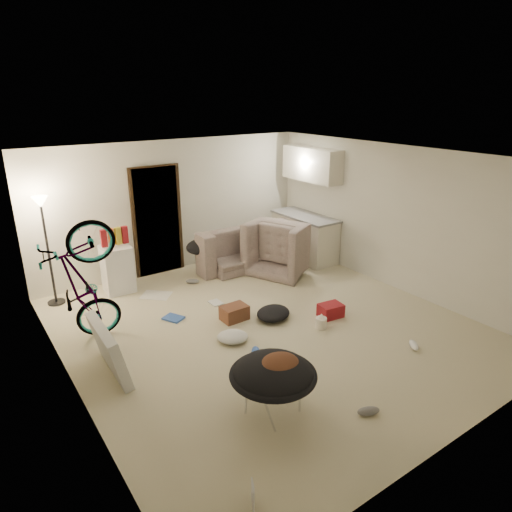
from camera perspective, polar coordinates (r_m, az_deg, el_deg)
floor at (r=6.93m, az=1.32°, el=-8.88°), size 5.50×6.00×0.02m
ceiling at (r=6.12m, az=1.51°, el=12.25°), size 5.50×6.00×0.02m
wall_back at (r=8.93m, az=-10.13°, el=6.17°), size 5.50×0.02×2.50m
wall_front at (r=4.56m, az=24.63°, el=-9.20°), size 5.50×0.02×2.50m
wall_left at (r=5.38m, az=-23.15°, el=-4.51°), size 0.02×6.00×2.50m
wall_right at (r=8.28m, az=17.06°, el=4.52°), size 0.02×6.00×2.50m
doorway at (r=8.79m, az=-12.29°, el=4.26°), size 0.85×0.10×2.04m
door_trim at (r=8.77m, az=-12.21°, el=4.22°), size 0.97×0.04×2.10m
floor_lamp at (r=7.90m, az=-24.94°, el=3.22°), size 0.28×0.28×1.81m
kitchen_counter at (r=9.60m, az=6.05°, el=2.32°), size 0.60×1.50×0.88m
counter_top at (r=9.47m, az=6.15°, el=4.97°), size 0.64×1.54×0.04m
kitchen_uppers at (r=9.34m, az=7.01°, el=11.31°), size 0.38×1.40×0.65m
sofa at (r=9.26m, az=-1.75°, el=0.91°), size 2.15×0.88×0.62m
armchair at (r=8.97m, az=3.64°, el=0.67°), size 1.40×1.47×0.75m
bicycle at (r=6.74m, az=-20.50°, el=-6.45°), size 1.92×1.05×1.05m
mini_fridge at (r=8.30m, az=-16.93°, el=-1.55°), size 0.51×0.51×0.82m
snack_box_0 at (r=8.07m, az=-18.48°, el=2.11°), size 0.10×0.07×0.30m
snack_box_1 at (r=8.10m, az=-17.68°, el=2.26°), size 0.12×0.10×0.30m
snack_box_2 at (r=8.13m, az=-16.88°, el=2.42°), size 0.12×0.10×0.30m
snack_box_3 at (r=8.17m, az=-16.08°, el=2.57°), size 0.11×0.08×0.30m
saucer_chair at (r=5.07m, az=2.14°, el=-15.42°), size 0.94×0.94×0.67m
hoodie at (r=4.96m, az=2.86°, el=-13.52°), size 0.50×0.42×0.22m
sofa_drape at (r=8.73m, az=-6.99°, el=1.16°), size 0.60×0.51×0.28m
tv_box at (r=6.00m, az=-17.92°, el=-11.07°), size 0.29×1.03×0.69m
drink_case_a at (r=7.08m, az=-2.73°, el=-7.10°), size 0.40×0.29×0.23m
drink_case_b at (r=7.26m, az=9.32°, el=-6.74°), size 0.39×0.31×0.21m
juicer at (r=6.90m, az=8.14°, el=-8.18°), size 0.17×0.17×0.24m
newspaper at (r=8.10m, az=-12.38°, el=-4.81°), size 0.61×0.61×0.01m
book_blue at (r=7.24m, az=-10.29°, el=-7.64°), size 0.33×0.37×0.03m
book_white at (r=7.65m, az=-5.05°, el=-5.84°), size 0.18×0.24×0.02m
shoe_1 at (r=8.44m, az=-7.95°, el=-3.16°), size 0.26×0.22×0.09m
shoe_2 at (r=6.19m, az=0.00°, el=-12.02°), size 0.25×0.32×0.11m
shoe_3 at (r=5.39m, az=13.87°, el=-18.30°), size 0.28×0.20×0.10m
shoe_4 at (r=6.73m, az=19.12°, el=-10.48°), size 0.22×0.27×0.09m
clothes_lump_a at (r=7.11m, az=2.18°, el=-7.16°), size 0.69×0.64×0.18m
clothes_lump_c at (r=6.53m, az=-2.95°, el=-10.04°), size 0.58×0.56×0.14m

